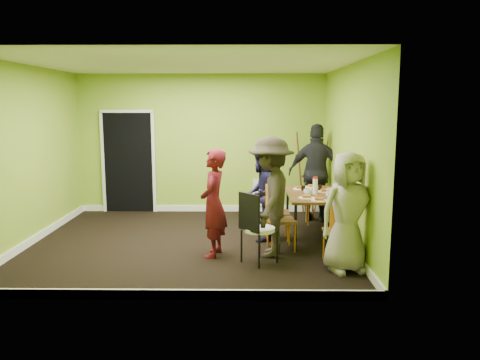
# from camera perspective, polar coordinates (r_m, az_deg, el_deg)

# --- Properties ---
(ground) EXTENTS (5.00, 5.00, 0.00)m
(ground) POSITION_cam_1_polar(r_m,az_deg,el_deg) (7.62, -6.16, -7.56)
(ground) COLOR black
(ground) RESTS_ON ground
(room_walls) EXTENTS (5.04, 4.54, 2.82)m
(room_walls) POSITION_cam_1_polar(r_m,az_deg,el_deg) (7.44, -6.43, -0.16)
(room_walls) COLOR #86AD2C
(room_walls) RESTS_ON ground
(dining_table) EXTENTS (0.90, 1.50, 0.75)m
(dining_table) POSITION_cam_1_polar(r_m,az_deg,el_deg) (7.78, 9.15, -2.01)
(dining_table) COLOR black
(dining_table) RESTS_ON ground
(chair_left_far) EXTENTS (0.40, 0.39, 0.95)m
(chair_left_far) POSITION_cam_1_polar(r_m,az_deg,el_deg) (7.65, 3.95, -3.35)
(chair_left_far) COLOR orange
(chair_left_far) RESTS_ON ground
(chair_left_near) EXTENTS (0.47, 0.46, 0.98)m
(chair_left_near) POSITION_cam_1_polar(r_m,az_deg,el_deg) (7.09, 4.42, -4.19)
(chair_left_near) COLOR orange
(chair_left_near) RESTS_ON ground
(chair_back_end) EXTENTS (0.38, 0.44, 0.92)m
(chair_back_end) POSITION_cam_1_polar(r_m,az_deg,el_deg) (8.86, 9.15, -0.97)
(chair_back_end) COLOR orange
(chair_back_end) RESTS_ON ground
(chair_front_end) EXTENTS (0.43, 0.43, 0.96)m
(chair_front_end) POSITION_cam_1_polar(r_m,az_deg,el_deg) (6.56, 12.23, -5.58)
(chair_front_end) COLOR orange
(chair_front_end) RESTS_ON ground
(chair_bentwood) EXTENTS (0.55, 0.55, 1.01)m
(chair_bentwood) POSITION_cam_1_polar(r_m,az_deg,el_deg) (6.46, 1.93, -5.45)
(chair_bentwood) COLOR black
(chair_bentwood) RESTS_ON ground
(easel) EXTENTS (0.67, 0.63, 1.68)m
(easel) POSITION_cam_1_polar(r_m,az_deg,el_deg) (9.35, 8.70, 0.70)
(easel) COLOR brown
(easel) RESTS_ON ground
(plate_near_left) EXTENTS (0.26, 0.26, 0.01)m
(plate_near_left) POSITION_cam_1_polar(r_m,az_deg,el_deg) (8.11, 7.38, -1.07)
(plate_near_left) COLOR white
(plate_near_left) RESTS_ON dining_table
(plate_near_right) EXTENTS (0.26, 0.26, 0.01)m
(plate_near_right) POSITION_cam_1_polar(r_m,az_deg,el_deg) (7.34, 8.11, -2.17)
(plate_near_right) COLOR white
(plate_near_right) RESTS_ON dining_table
(plate_far_back) EXTENTS (0.25, 0.25, 0.01)m
(plate_far_back) POSITION_cam_1_polar(r_m,az_deg,el_deg) (8.33, 8.78, -0.84)
(plate_far_back) COLOR white
(plate_far_back) RESTS_ON dining_table
(plate_far_front) EXTENTS (0.25, 0.25, 0.01)m
(plate_far_front) POSITION_cam_1_polar(r_m,az_deg,el_deg) (7.17, 9.64, -2.48)
(plate_far_front) COLOR white
(plate_far_front) RESTS_ON dining_table
(plate_wall_back) EXTENTS (0.23, 0.23, 0.01)m
(plate_wall_back) POSITION_cam_1_polar(r_m,az_deg,el_deg) (7.91, 10.31, -1.41)
(plate_wall_back) COLOR white
(plate_wall_back) RESTS_ON dining_table
(plate_wall_front) EXTENTS (0.22, 0.22, 0.01)m
(plate_wall_front) POSITION_cam_1_polar(r_m,az_deg,el_deg) (7.67, 11.26, -1.76)
(plate_wall_front) COLOR white
(plate_wall_front) RESTS_ON dining_table
(thermos) EXTENTS (0.08, 0.08, 0.24)m
(thermos) POSITION_cam_1_polar(r_m,az_deg,el_deg) (7.74, 9.16, -0.74)
(thermos) COLOR white
(thermos) RESTS_ON dining_table
(blue_bottle) EXTENTS (0.07, 0.07, 0.22)m
(blue_bottle) POSITION_cam_1_polar(r_m,az_deg,el_deg) (7.55, 11.65, -1.16)
(blue_bottle) COLOR blue
(blue_bottle) RESTS_ON dining_table
(orange_bottle) EXTENTS (0.04, 0.04, 0.08)m
(orange_bottle) POSITION_cam_1_polar(r_m,az_deg,el_deg) (7.95, 8.96, -1.09)
(orange_bottle) COLOR orange
(orange_bottle) RESTS_ON dining_table
(glass_mid) EXTENTS (0.07, 0.07, 0.08)m
(glass_mid) POSITION_cam_1_polar(r_m,az_deg,el_deg) (8.00, 7.71, -0.97)
(glass_mid) COLOR black
(glass_mid) RESTS_ON dining_table
(glass_back) EXTENTS (0.07, 0.07, 0.08)m
(glass_back) POSITION_cam_1_polar(r_m,az_deg,el_deg) (8.11, 9.72, -0.87)
(glass_back) COLOR black
(glass_back) RESTS_ON dining_table
(glass_front) EXTENTS (0.06, 0.06, 0.09)m
(glass_front) POSITION_cam_1_polar(r_m,az_deg,el_deg) (7.26, 10.87, -2.04)
(glass_front) COLOR black
(glass_front) RESTS_ON dining_table
(cup_a) EXTENTS (0.14, 0.14, 0.11)m
(cup_a) POSITION_cam_1_polar(r_m,az_deg,el_deg) (7.53, 8.28, -1.50)
(cup_a) COLOR white
(cup_a) RESTS_ON dining_table
(cup_b) EXTENTS (0.09, 0.09, 0.08)m
(cup_b) POSITION_cam_1_polar(r_m,az_deg,el_deg) (7.81, 10.79, -1.30)
(cup_b) COLOR white
(cup_b) RESTS_ON dining_table
(person_standing) EXTENTS (0.45, 0.62, 1.56)m
(person_standing) POSITION_cam_1_polar(r_m,az_deg,el_deg) (6.76, -3.26, -2.85)
(person_standing) COLOR #580F18
(person_standing) RESTS_ON ground
(person_left_far) EXTENTS (0.71, 0.84, 1.52)m
(person_left_far) POSITION_cam_1_polar(r_m,az_deg,el_deg) (7.57, 2.64, -1.70)
(person_left_far) COLOR #181536
(person_left_far) RESTS_ON ground
(person_left_near) EXTENTS (0.84, 1.22, 1.75)m
(person_left_near) POSITION_cam_1_polar(r_m,az_deg,el_deg) (6.76, 3.78, -2.05)
(person_left_near) COLOR #2B251D
(person_left_near) RESTS_ON ground
(person_back_end) EXTENTS (1.16, 0.71, 1.84)m
(person_back_end) POSITION_cam_1_polar(r_m,az_deg,el_deg) (8.91, 9.35, 0.85)
(person_back_end) COLOR black
(person_back_end) RESTS_ON ground
(person_front_end) EXTENTS (0.89, 0.71, 1.60)m
(person_front_end) POSITION_cam_1_polar(r_m,az_deg,el_deg) (6.28, 13.01, -3.84)
(person_front_end) COLOR gray
(person_front_end) RESTS_ON ground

